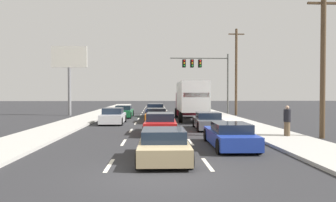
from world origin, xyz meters
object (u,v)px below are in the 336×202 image
(car_gray, at_px, (208,121))
(traffic_signal_mast, at_px, (202,68))
(car_tan, at_px, (164,145))
(roadside_billboard, at_px, (69,66))
(utility_pole_mid, at_px, (236,71))
(pedestrian_near_corner, at_px, (287,121))
(car_white, at_px, (113,116))
(box_truck, at_px, (191,98))
(car_orange, at_px, (156,115))
(utility_pole_near, at_px, (323,63))
(car_red, at_px, (160,124))
(car_blue, at_px, (230,136))
(car_green, at_px, (124,112))
(car_navy, at_px, (155,111))

(car_gray, distance_m, traffic_signal_mast, 17.14)
(car_tan, xyz_separation_m, roadside_billboard, (-9.89, 23.96, 5.02))
(utility_pole_mid, xyz_separation_m, pedestrian_near_corner, (-2.03, -18.31, -4.08))
(car_white, bearing_deg, traffic_signal_mast, 52.72)
(box_truck, relative_size, roadside_billboard, 1.12)
(car_orange, xyz_separation_m, roadside_billboard, (-9.74, 8.46, 4.99))
(utility_pole_mid, bearing_deg, car_orange, -138.76)
(utility_pole_near, xyz_separation_m, roadside_billboard, (-18.80, 18.82, 1.41))
(car_orange, relative_size, utility_pole_mid, 0.45)
(car_red, xyz_separation_m, car_blue, (3.10, -5.07, -0.07))
(car_green, relative_size, car_blue, 0.94)
(car_red, height_order, utility_pole_mid, utility_pole_mid)
(car_tan, relative_size, pedestrian_near_corner, 2.41)
(car_white, xyz_separation_m, car_orange, (3.55, 1.56, -0.04))
(car_green, distance_m, traffic_signal_mast, 11.46)
(car_red, bearing_deg, utility_pole_mid, 60.48)
(pedestrian_near_corner, bearing_deg, car_navy, 113.09)
(car_gray, xyz_separation_m, utility_pole_near, (5.53, -4.59, 3.60))
(car_gray, distance_m, utility_pole_near, 8.04)
(car_green, xyz_separation_m, car_white, (-0.20, -6.94, 0.02))
(car_orange, distance_m, roadside_billboard, 13.83)
(car_orange, distance_m, pedestrian_near_corner, 12.52)
(car_tan, bearing_deg, car_green, 99.51)
(car_green, height_order, car_tan, car_green)
(car_green, relative_size, car_white, 1.06)
(car_orange, height_order, utility_pole_mid, utility_pole_mid)
(traffic_signal_mast, relative_size, utility_pole_mid, 0.74)
(car_white, xyz_separation_m, pedestrian_near_corner, (10.67, -8.73, 0.37))
(car_gray, relative_size, roadside_billboard, 0.52)
(utility_pole_near, bearing_deg, car_navy, 118.35)
(traffic_signal_mast, distance_m, utility_pole_mid, 4.34)
(traffic_signal_mast, bearing_deg, utility_pole_near, -80.62)
(traffic_signal_mast, bearing_deg, car_blue, -95.71)
(car_red, distance_m, utility_pole_near, 9.89)
(utility_pole_near, height_order, utility_pole_mid, utility_pole_mid)
(car_red, relative_size, utility_pole_near, 0.57)
(car_navy, xyz_separation_m, car_gray, (3.60, -12.31, -0.08))
(car_green, distance_m, car_white, 6.94)
(car_blue, bearing_deg, car_white, 121.10)
(car_navy, xyz_separation_m, utility_pole_near, (9.12, -16.91, 3.52))
(car_green, xyz_separation_m, car_orange, (3.35, -5.39, -0.01))
(car_red, height_order, box_truck, box_truck)
(roadside_billboard, bearing_deg, pedestrian_near_corner, -48.04)
(car_green, distance_m, utility_pole_near, 20.36)
(utility_pole_near, bearing_deg, car_white, 145.09)
(car_green, distance_m, box_truck, 7.73)
(car_navy, relative_size, car_blue, 1.00)
(car_green, xyz_separation_m, pedestrian_near_corner, (10.47, -15.67, 0.39))
(car_white, height_order, car_navy, car_navy)
(car_green, xyz_separation_m, box_truck, (6.51, -3.90, 1.44))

